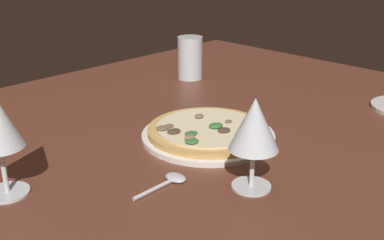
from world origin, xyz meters
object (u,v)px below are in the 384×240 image
(pizza_main, at_px, (208,132))
(water_glass, at_px, (190,61))
(spoon, at_px, (170,181))
(wine_glass_far, at_px, (254,127))

(pizza_main, distance_m, water_glass, 0.44)
(pizza_main, relative_size, spoon, 2.54)
(wine_glass_far, xyz_separation_m, water_glass, (0.38, 0.52, -0.06))
(wine_glass_far, relative_size, water_glass, 1.29)
(wine_glass_far, relative_size, spoon, 1.45)
(pizza_main, relative_size, water_glass, 2.26)
(wine_glass_far, height_order, spoon, wine_glass_far)
(wine_glass_far, xyz_separation_m, spoon, (-0.08, 0.11, -0.10))
(water_glass, bearing_deg, wine_glass_far, -126.47)
(pizza_main, relative_size, wine_glass_far, 1.75)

